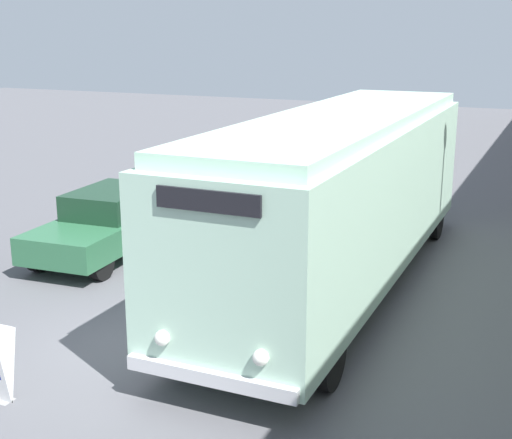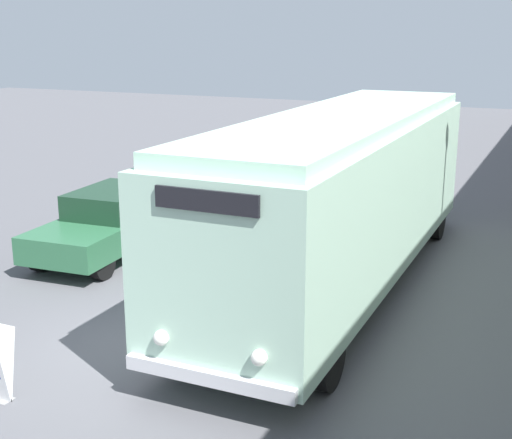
% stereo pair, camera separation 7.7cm
% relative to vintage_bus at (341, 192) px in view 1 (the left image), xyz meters
% --- Properties ---
extents(ground_plane, '(80.00, 80.00, 0.00)m').
position_rel_vintage_bus_xyz_m(ground_plane, '(-2.01, -4.17, -1.96)').
color(ground_plane, '#56565B').
extents(vintage_bus, '(2.64, 11.35, 3.50)m').
position_rel_vintage_bus_xyz_m(vintage_bus, '(0.00, 0.00, 0.00)').
color(vintage_bus, black).
rests_on(vintage_bus, ground_plane).
extents(parked_car_near, '(2.11, 4.90, 1.49)m').
position_rel_vintage_bus_xyz_m(parked_car_near, '(-5.49, -0.02, -1.20)').
color(parked_car_near, black).
rests_on(parked_car_near, ground_plane).
extents(parked_car_mid, '(1.88, 4.41, 1.51)m').
position_rel_vintage_bus_xyz_m(parked_car_mid, '(-5.46, 5.82, -1.20)').
color(parked_car_mid, black).
rests_on(parked_car_mid, ground_plane).
extents(parked_car_far, '(2.08, 4.51, 1.52)m').
position_rel_vintage_bus_xyz_m(parked_car_far, '(-5.06, 12.30, -1.19)').
color(parked_car_far, black).
rests_on(parked_car_far, ground_plane).
extents(parked_car_distant, '(2.17, 4.56, 1.53)m').
position_rel_vintage_bus_xyz_m(parked_car_distant, '(-5.15, 17.96, -1.17)').
color(parked_car_distant, black).
rests_on(parked_car_distant, ground_plane).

